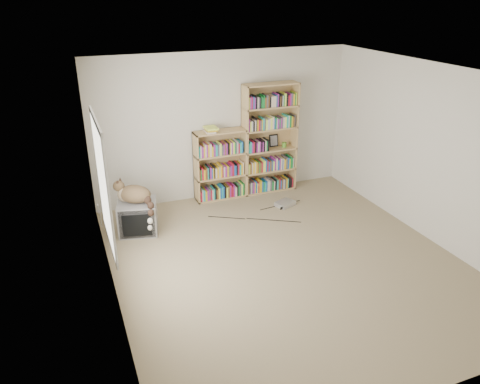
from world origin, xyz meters
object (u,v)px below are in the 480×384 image
object	(u,v)px
crt_tv	(138,217)
bookcase_tall	(269,142)
bookcase_short	(220,168)
cat	(137,198)
dvd_player	(285,204)

from	to	relation	value
crt_tv	bookcase_tall	xyz separation A→B (m)	(2.51, 0.75, 0.68)
crt_tv	bookcase_short	xyz separation A→B (m)	(1.58, 0.75, 0.31)
crt_tv	bookcase_tall	world-z (taller)	bookcase_tall
crt_tv	cat	world-z (taller)	cat
cat	dvd_player	world-z (taller)	cat
crt_tv	bookcase_tall	size ratio (longest dim) A/B	0.34
bookcase_tall	bookcase_short	bearing A→B (deg)	179.98
bookcase_tall	bookcase_short	size ratio (longest dim) A/B	1.60
bookcase_short	dvd_player	xyz separation A→B (m)	(0.91, -0.74, -0.52)
bookcase_short	bookcase_tall	bearing A→B (deg)	-0.02
cat	bookcase_short	size ratio (longest dim) A/B	0.63
bookcase_short	dvd_player	world-z (taller)	bookcase_short
bookcase_short	dvd_player	size ratio (longest dim) A/B	3.83
cat	dvd_player	xyz separation A→B (m)	(2.49, 0.07, -0.55)
bookcase_tall	dvd_player	xyz separation A→B (m)	(-0.02, -0.74, -0.88)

